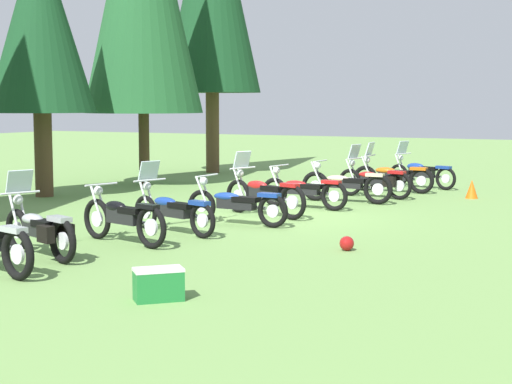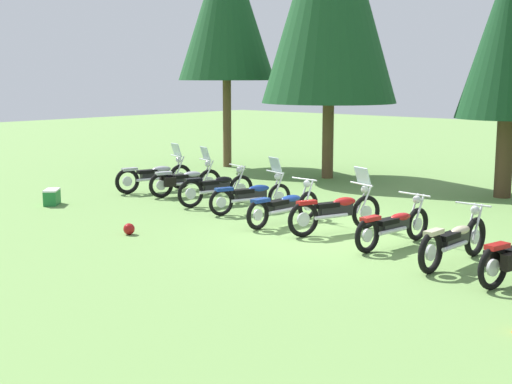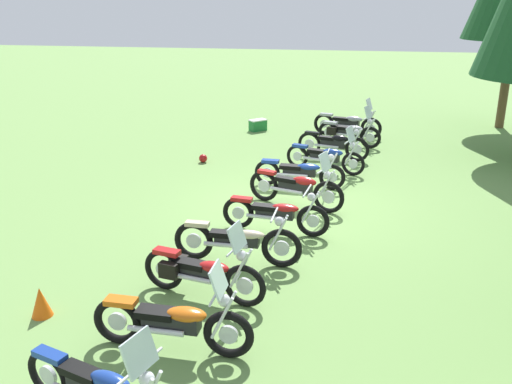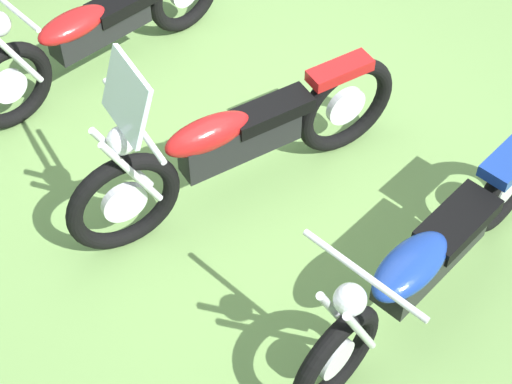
{
  "view_description": "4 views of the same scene",
  "coord_description": "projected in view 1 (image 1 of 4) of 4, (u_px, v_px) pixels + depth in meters",
  "views": [
    {
      "loc": [
        -16.12,
        -7.7,
        2.47
      ],
      "look_at": [
        -1.14,
        -0.18,
        0.65
      ],
      "focal_mm": 58.31,
      "sensor_mm": 36.0,
      "label": 1
    },
    {
      "loc": [
        8.62,
        -12.12,
        3.34
      ],
      "look_at": [
        -1.93,
        -0.34,
        0.75
      ],
      "focal_mm": 49.78,
      "sensor_mm": 36.0,
      "label": 2
    },
    {
      "loc": [
        12.13,
        1.41,
        4.65
      ],
      "look_at": [
        1.61,
        -0.48,
        0.9
      ],
      "focal_mm": 39.36,
      "sensor_mm": 36.0,
      "label": 3
    },
    {
      "loc": [
        -2.53,
        2.88,
        4.29
      ],
      "look_at": [
        -0.53,
        0.53,
        0.67
      ],
      "focal_mm": 58.59,
      "sensor_mm": 36.0,
      "label": 4
    }
  ],
  "objects": [
    {
      "name": "ground_plane",
      "position": [
        272.0,
        216.0,
        18.02
      ],
      "size": [
        80.0,
        80.0,
        0.0
      ],
      "primitive_type": "plane",
      "color": "#6B934C"
    },
    {
      "name": "motorcycle_1",
      "position": [
        40.0,
        229.0,
        13.17
      ],
      "size": [
        1.0,
        2.08,
        1.37
      ],
      "rotation": [
        0.0,
        0.0,
        1.22
      ],
      "color": "black",
      "rests_on": "ground_plane"
    },
    {
      "name": "motorcycle_2",
      "position": [
        123.0,
        218.0,
        14.48
      ],
      "size": [
        0.86,
        2.18,
        1.02
      ],
      "rotation": [
        0.0,
        0.0,
        1.29
      ],
      "color": "black",
      "rests_on": "ground_plane"
    },
    {
      "name": "motorcycle_3",
      "position": [
        172.0,
        209.0,
        15.64
      ],
      "size": [
        0.98,
        2.23,
        1.34
      ],
      "rotation": [
        0.0,
        0.0,
        1.26
      ],
      "color": "black",
      "rests_on": "ground_plane"
    },
    {
      "name": "motorcycle_4",
      "position": [
        236.0,
        204.0,
        16.72
      ],
      "size": [
        0.76,
        2.34,
        0.99
      ],
      "rotation": [
        0.0,
        0.0,
        1.51
      ],
      "color": "black",
      "rests_on": "ground_plane"
    },
    {
      "name": "motorcycle_5",
      "position": [
        263.0,
        194.0,
        18.0
      ],
      "size": [
        1.02,
        2.3,
        1.39
      ],
      "rotation": [
        0.0,
        0.0,
        1.24
      ],
      "color": "black",
      "rests_on": "ground_plane"
    },
    {
      "name": "motorcycle_6",
      "position": [
        303.0,
        190.0,
        19.27
      ],
      "size": [
        0.76,
        2.27,
        0.99
      ],
      "rotation": [
        0.0,
        0.0,
        1.46
      ],
      "color": "black",
      "rests_on": "ground_plane"
    },
    {
      "name": "motorcycle_7",
      "position": [
        346.0,
        185.0,
        20.41
      ],
      "size": [
        0.7,
        2.39,
        1.02
      ],
      "rotation": [
        0.0,
        0.0,
        1.55
      ],
      "color": "black",
      "rests_on": "ground_plane"
    },
    {
      "name": "motorcycle_8",
      "position": [
        375.0,
        180.0,
        21.43
      ],
      "size": [
        0.83,
        2.15,
        1.37
      ],
      "rotation": [
        0.0,
        0.0,
        1.36
      ],
      "color": "black",
      "rests_on": "ground_plane"
    },
    {
      "name": "motorcycle_9",
      "position": [
        392.0,
        176.0,
        22.75
      ],
      "size": [
        0.73,
        2.31,
        1.36
      ],
      "rotation": [
        0.0,
        0.0,
        1.54
      ],
      "color": "black",
      "rests_on": "ground_plane"
    },
    {
      "name": "motorcycle_10",
      "position": [
        421.0,
        172.0,
        23.88
      ],
      "size": [
        0.97,
        2.17,
        1.34
      ],
      "rotation": [
        0.0,
        0.0,
        1.25
      ],
      "color": "black",
      "rests_on": "ground_plane"
    },
    {
      "name": "pine_tree_2",
      "position": [
        40.0,
        21.0,
        21.29
      ],
      "size": [
        2.8,
        2.8,
        6.94
      ],
      "color": "#4C3823",
      "rests_on": "ground_plane"
    },
    {
      "name": "picnic_cooler",
      "position": [
        159.0,
        284.0,
        10.34
      ],
      "size": [
        0.67,
        0.67,
        0.41
      ],
      "color": "#1E7233",
      "rests_on": "ground_plane"
    },
    {
      "name": "traffic_cone",
      "position": [
        472.0,
        189.0,
        21.32
      ],
      "size": [
        0.32,
        0.32,
        0.48
      ],
      "primitive_type": "cone",
      "color": "#EA590F",
      "rests_on": "ground_plane"
    },
    {
      "name": "dropped_helmet",
      "position": [
        347.0,
        243.0,
        13.82
      ],
      "size": [
        0.25,
        0.25,
        0.25
      ],
      "primitive_type": "sphere",
      "color": "maroon",
      "rests_on": "ground_plane"
    }
  ]
}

